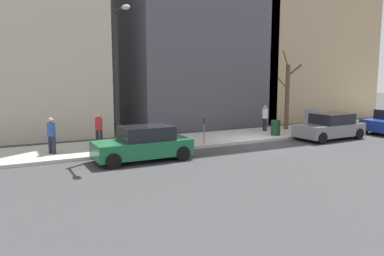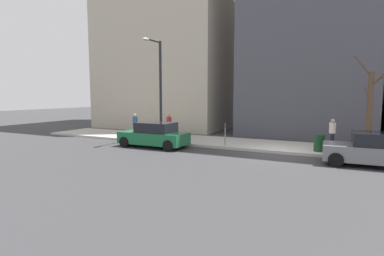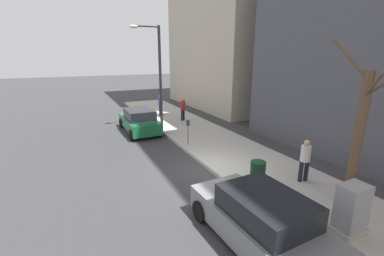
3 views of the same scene
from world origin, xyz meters
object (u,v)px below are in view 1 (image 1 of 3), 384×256
at_px(pedestrian_near_meter, 265,116).
at_px(pedestrian_midblock, 99,128).
at_px(parked_car_grey, 330,127).
at_px(utility_box, 311,120).
at_px(office_block_center, 184,11).
at_px(parked_car_green, 143,144).
at_px(parking_meter, 204,128).
at_px(trash_bin, 276,128).
at_px(streetlamp, 118,69).
at_px(pedestrian_far_corner, 51,133).
at_px(bare_tree, 287,95).

xyz_separation_m(pedestrian_near_meter, pedestrian_midblock, (-0.27, 10.80, 0.00)).
relative_size(parked_car_grey, utility_box, 2.98).
bearing_deg(parked_car_grey, office_block_center, 15.01).
xyz_separation_m(parked_car_green, parking_meter, (1.63, -3.98, 0.24)).
bearing_deg(utility_box, trash_bin, 96.98).
height_order(streetlamp, pedestrian_far_corner, streetlamp).
height_order(parked_car_green, utility_box, utility_box).
distance_m(streetlamp, bare_tree, 12.43).
height_order(parking_meter, pedestrian_near_meter, pedestrian_near_meter).
bearing_deg(office_block_center, streetlamp, 140.59).
xyz_separation_m(pedestrian_midblock, office_block_center, (8.34, -9.02, 7.67)).
xyz_separation_m(parked_car_green, pedestrian_near_meter, (3.81, -9.73, 0.35)).
xyz_separation_m(trash_bin, office_block_center, (9.80, 1.20, 8.15)).
distance_m(parking_meter, office_block_center, 13.47).
bearing_deg(pedestrian_midblock, parked_car_green, -20.70).
xyz_separation_m(parking_meter, bare_tree, (2.14, -7.53, 1.45)).
xyz_separation_m(parked_car_green, pedestrian_midblock, (3.54, 1.07, 0.35)).
relative_size(parked_car_green, office_block_center, 0.24).
distance_m(parked_car_green, pedestrian_near_meter, 10.45).
height_order(parked_car_green, trash_bin, parked_car_green).
xyz_separation_m(parked_car_green, trash_bin, (2.08, -9.16, -0.14)).
xyz_separation_m(parked_car_grey, streetlamp, (1.31, 12.19, 3.28)).
bearing_deg(bare_tree, streetlamp, 100.79).
xyz_separation_m(utility_box, streetlamp, (-1.02, 13.03, 3.17)).
relative_size(trash_bin, pedestrian_far_corner, 0.54).
xyz_separation_m(bare_tree, pedestrian_midblock, (-0.23, 12.58, -1.35)).
bearing_deg(office_block_center, pedestrian_near_meter, -167.60).
bearing_deg(pedestrian_far_corner, parking_meter, -135.09).
relative_size(pedestrian_near_meter, pedestrian_midblock, 1.00).
relative_size(bare_tree, trash_bin, 5.71).
relative_size(utility_box, streetlamp, 0.22).
bearing_deg(trash_bin, pedestrian_midblock, 81.87).
distance_m(streetlamp, pedestrian_near_meter, 10.99).
distance_m(parking_meter, utility_box, 8.49).
bearing_deg(parking_meter, bare_tree, -74.12).
relative_size(streetlamp, pedestrian_midblock, 3.92).
bearing_deg(trash_bin, pedestrian_near_meter, -18.27).
distance_m(parking_meter, trash_bin, 5.21).
height_order(parked_car_grey, pedestrian_near_meter, pedestrian_near_meter).
bearing_deg(parked_car_green, office_block_center, -33.98).
xyz_separation_m(parked_car_grey, pedestrian_midblock, (3.38, 12.66, 0.35)).
bearing_deg(office_block_center, bare_tree, -156.33).
bearing_deg(pedestrian_far_corner, parked_car_green, -164.77).
xyz_separation_m(parked_car_grey, pedestrian_near_meter, (3.65, 1.86, 0.35)).
xyz_separation_m(bare_tree, office_block_center, (8.11, 3.55, 6.32)).
bearing_deg(office_block_center, parking_meter, 158.79).
bearing_deg(parking_meter, parked_car_grey, -100.96).
xyz_separation_m(utility_box, bare_tree, (1.29, 0.91, 1.58)).
distance_m(parking_meter, pedestrian_far_corner, 7.50).
xyz_separation_m(pedestrian_near_meter, office_block_center, (8.07, 1.77, 7.67)).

